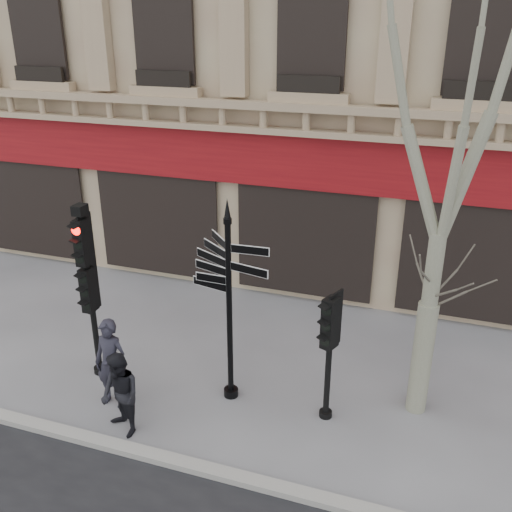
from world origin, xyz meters
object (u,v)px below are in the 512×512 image
at_px(plane_tree, 460,74).
at_px(pedestrian_b, 120,395).
at_px(traffic_signal_secondary, 330,336).
at_px(traffic_signal_main, 88,272).
at_px(pedestrian_a, 111,363).
at_px(fingerpost, 228,270).

bearing_deg(plane_tree, pedestrian_b, -154.14).
relative_size(traffic_signal_secondary, pedestrian_b, 1.56).
xyz_separation_m(traffic_signal_main, pedestrian_b, (1.41, -1.42, -1.49)).
bearing_deg(pedestrian_a, traffic_signal_main, 138.93).
distance_m(traffic_signal_main, pedestrian_a, 1.79).
height_order(traffic_signal_secondary, pedestrian_a, traffic_signal_secondary).
height_order(fingerpost, traffic_signal_secondary, fingerpost).
distance_m(traffic_signal_main, traffic_signal_secondary, 4.69).
xyz_separation_m(plane_tree, pedestrian_a, (-5.35, -1.66, -5.06)).
xyz_separation_m(traffic_signal_secondary, pedestrian_b, (-3.24, -1.55, -0.92)).
xyz_separation_m(traffic_signal_main, traffic_signal_secondary, (4.65, 0.14, -0.57)).
distance_m(fingerpost, traffic_signal_secondary, 2.08).
relative_size(traffic_signal_main, pedestrian_b, 2.30).
distance_m(traffic_signal_secondary, pedestrian_a, 4.01).
relative_size(traffic_signal_secondary, plane_tree, 0.29).
height_order(fingerpost, traffic_signal_main, fingerpost).
relative_size(pedestrian_a, pedestrian_b, 1.12).
bearing_deg(traffic_signal_secondary, pedestrian_a, -146.47).
distance_m(traffic_signal_secondary, pedestrian_b, 3.71).
bearing_deg(pedestrian_a, pedestrian_b, -46.85).
bearing_deg(pedestrian_a, plane_tree, 18.84).
height_order(traffic_signal_main, traffic_signal_secondary, traffic_signal_main).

